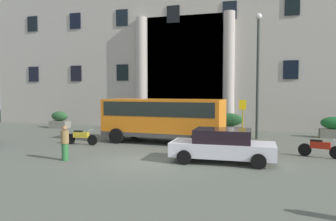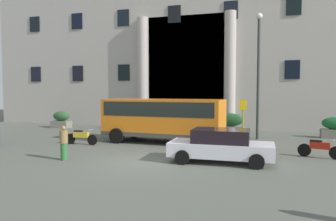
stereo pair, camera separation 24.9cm
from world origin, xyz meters
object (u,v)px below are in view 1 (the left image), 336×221
at_px(hedge_planter_east, 60,120).
at_px(bus_stop_sign, 243,115).
at_px(hedge_planter_entrance_right, 173,123).
at_px(orange_minibus, 164,117).
at_px(motorcycle_near_kerb, 319,148).
at_px(lamppost_plaza_centre, 258,67).
at_px(hedge_planter_far_east, 335,128).
at_px(parked_estate_mid, 223,145).
at_px(scooter_by_planter, 80,137).
at_px(motorcycle_far_end, 213,144).
at_px(pedestrian_man_red_shirt, 65,143).
at_px(hedge_planter_far_west, 228,124).

bearing_deg(hedge_planter_east, bus_stop_sign, -10.30).
bearing_deg(hedge_planter_entrance_right, orange_minibus, -80.60).
xyz_separation_m(motorcycle_near_kerb, lamppost_plaza_centre, (-2.94, 5.19, 4.18)).
bearing_deg(hedge_planter_far_east, bus_stop_sign, -153.25).
relative_size(parked_estate_mid, scooter_by_planter, 2.19).
xyz_separation_m(hedge_planter_east, motorcycle_far_end, (14.00, -7.29, -0.21)).
xyz_separation_m(hedge_planter_east, pedestrian_man_red_shirt, (7.89, -10.93, 0.10)).
height_order(motorcycle_near_kerb, pedestrian_man_red_shirt, pedestrian_man_red_shirt).
xyz_separation_m(hedge_planter_entrance_right, lamppost_plaza_centre, (6.23, -2.20, 4.00)).
relative_size(bus_stop_sign, pedestrian_man_red_shirt, 1.64).
relative_size(hedge_planter_entrance_right, scooter_by_planter, 0.92).
bearing_deg(hedge_planter_entrance_right, parked_estate_mid, -62.99).
height_order(bus_stop_sign, motorcycle_far_end, bus_stop_sign).
bearing_deg(pedestrian_man_red_shirt, bus_stop_sign, -98.21).
xyz_separation_m(hedge_planter_far_east, hedge_planter_entrance_right, (-11.14, 0.25, -0.04)).
relative_size(hedge_planter_far_east, lamppost_plaza_centre, 0.23).
height_order(bus_stop_sign, hedge_planter_far_east, bus_stop_sign).
relative_size(orange_minibus, motorcycle_far_end, 3.62).
relative_size(scooter_by_planter, lamppost_plaza_centre, 0.26).
relative_size(hedge_planter_east, lamppost_plaza_centre, 0.19).
height_order(bus_stop_sign, parked_estate_mid, bus_stop_sign).
bearing_deg(parked_estate_mid, pedestrian_man_red_shirt, -167.78).
distance_m(bus_stop_sign, motorcycle_near_kerb, 5.79).
relative_size(motorcycle_far_end, pedestrian_man_red_shirt, 1.29).
height_order(hedge_planter_east, motorcycle_far_end, hedge_planter_east).
bearing_deg(hedge_planter_entrance_right, hedge_planter_far_west, -8.45).
bearing_deg(hedge_planter_entrance_right, hedge_planter_east, -177.60).
xyz_separation_m(motorcycle_far_end, lamppost_plaza_centre, (1.99, 5.49, 4.18)).
bearing_deg(motorcycle_near_kerb, scooter_by_planter, -163.60).
distance_m(bus_stop_sign, scooter_by_planter, 9.90).
bearing_deg(lamppost_plaza_centre, hedge_planter_far_west, 141.69).
distance_m(bus_stop_sign, motorcycle_far_end, 4.81).
xyz_separation_m(hedge_planter_far_west, parked_estate_mid, (0.71, -9.08, -0.00)).
distance_m(hedge_planter_far_east, motorcycle_near_kerb, 7.40).
bearing_deg(motorcycle_near_kerb, hedge_planter_entrance_right, 157.41).
relative_size(pedestrian_man_red_shirt, lamppost_plaza_centre, 0.19).
height_order(hedge_planter_east, parked_estate_mid, parked_estate_mid).
bearing_deg(hedge_planter_far_west, motorcycle_near_kerb, -53.89).
bearing_deg(hedge_planter_east, orange_minibus, -24.59).
distance_m(hedge_planter_far_west, motorcycle_near_kerb, 8.37).
relative_size(parked_estate_mid, motorcycle_far_end, 2.24).
height_order(bus_stop_sign, hedge_planter_entrance_right, bus_stop_sign).
bearing_deg(scooter_by_planter, pedestrian_man_red_shirt, -68.05).
xyz_separation_m(hedge_planter_far_east, motorcycle_near_kerb, (-1.97, -7.13, -0.23)).
height_order(orange_minibus, hedge_planter_east, orange_minibus).
distance_m(hedge_planter_far_east, hedge_planter_entrance_right, 11.15).
relative_size(bus_stop_sign, lamppost_plaza_centre, 0.32).
bearing_deg(orange_minibus, parked_estate_mid, -44.75).
height_order(parked_estate_mid, lamppost_plaza_centre, lamppost_plaza_centre).
bearing_deg(hedge_planter_far_west, pedestrian_man_red_shirt, -119.70).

